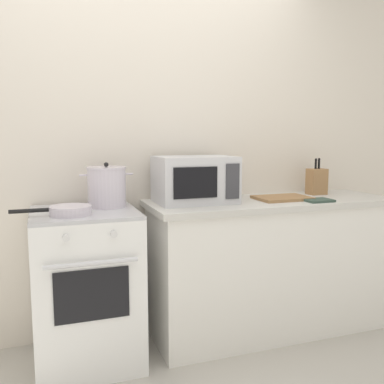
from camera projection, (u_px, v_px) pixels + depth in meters
The scene contains 10 objects.
back_wall at pixel (172, 150), 2.98m from camera, with size 4.40×0.10×2.50m, color silver.
lower_cabinet_right at pixel (270, 268), 2.96m from camera, with size 1.64×0.56×0.88m, color white.
countertop_right at pixel (272, 202), 2.90m from camera, with size 1.70×0.60×0.04m, color beige.
stove at pixel (87, 287), 2.52m from camera, with size 0.60×0.64×0.92m.
stock_pot at pixel (107, 187), 2.59m from camera, with size 0.32×0.24×0.27m.
frying_pan at pixel (69, 210), 2.33m from camera, with size 0.43×0.23×0.05m.
microwave at pixel (195, 179), 2.75m from camera, with size 0.50×0.37×0.30m.
cutting_board at pixel (282, 198), 2.90m from camera, with size 0.36×0.26×0.02m, color #997047.
knife_block at pixel (317, 181), 3.15m from camera, with size 0.13×0.10×0.27m.
oven_mitt at pixel (318, 200), 2.81m from camera, with size 0.18×0.14×0.02m, color #384C42.
Camera 1 is at (-0.57, -1.90, 1.35)m, focal length 39.81 mm.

